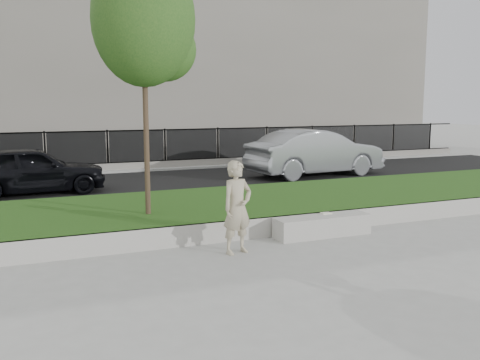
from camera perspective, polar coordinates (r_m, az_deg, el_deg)
name	(u,v)px	position (r m, az deg, el deg)	size (l,w,h in m)	color
ground	(259,255)	(9.46, 2.01, -7.96)	(90.00, 90.00, 0.00)	gray
grass_bank	(202,211)	(12.11, -4.04, -3.36)	(34.00, 4.00, 0.40)	black
grass_kerb	(236,230)	(10.32, -0.45, -5.41)	(34.00, 0.08, 0.40)	#A19F97
street	(146,185)	(17.35, -10.00, -0.49)	(34.00, 7.00, 0.04)	black
far_pavement	(120,168)	(21.72, -12.73, 1.31)	(34.00, 3.00, 0.12)	gray
iron_fence	(124,158)	(20.69, -12.26, 2.32)	(32.00, 0.30, 1.50)	slate
building_facade	(90,54)	(28.57, -15.69, 12.79)	(34.00, 10.00, 10.00)	slate
stone_bench	(322,226)	(10.80, 8.78, -4.87)	(2.00, 0.50, 0.41)	#A19F97
man	(237,207)	(9.36, -0.30, -2.94)	(0.60, 0.39, 1.65)	tan
book	(326,213)	(10.96, 9.15, -3.52)	(0.20, 0.15, 0.02)	silver
young_tree	(147,24)	(10.95, -9.90, 16.04)	(2.10, 2.01, 5.15)	#38281C
car_dark	(31,170)	(16.27, -21.38, 1.00)	(1.63, 4.06, 1.38)	black
car_silver	(315,153)	(19.13, 8.05, 2.91)	(1.73, 4.97, 1.64)	gray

